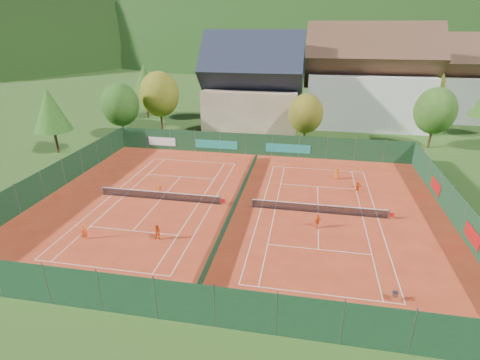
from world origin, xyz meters
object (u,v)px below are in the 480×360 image
(player_left_near, at_px, (84,232))
(player_left_mid, at_px, (157,232))
(chalet, at_px, (253,90))
(hotel_block_b, at_px, (440,83))
(hotel_block_a, at_px, (368,83))
(player_right_near, at_px, (318,221))
(player_left_far, at_px, (160,190))
(player_right_far_a, at_px, (337,173))
(player_right_far_b, at_px, (357,187))
(ball_hopper, at_px, (395,294))

(player_left_near, relative_size, player_left_mid, 0.95)
(chalet, xyz_separation_m, hotel_block_b, (33.00, 14.00, -0.01))
(hotel_block_a, distance_m, player_left_mid, 48.78)
(player_left_near, height_order, player_right_near, player_right_near)
(player_left_far, distance_m, player_right_far_a, 20.16)
(hotel_block_b, distance_m, player_right_far_a, 40.67)
(hotel_block_b, bearing_deg, player_right_far_a, -119.62)
(hotel_block_b, xyz_separation_m, player_left_far, (-38.39, -42.99, -6.01))
(player_left_near, bearing_deg, player_right_far_b, -3.22)
(player_left_near, bearing_deg, ball_hopper, -41.67)
(hotel_block_a, distance_m, player_right_near, 40.31)
(ball_hopper, distance_m, player_right_near, 10.02)
(chalet, bearing_deg, hotel_block_b, 22.99)
(hotel_block_b, height_order, player_right_far_a, hotel_block_b)
(player_left_far, xyz_separation_m, player_right_near, (16.27, -3.92, 0.09))
(player_right_far_a, xyz_separation_m, player_right_far_b, (2.00, -3.45, -0.08))
(ball_hopper, xyz_separation_m, player_right_far_b, (-0.70, 17.21, 0.08))
(ball_hopper, relative_size, player_left_mid, 0.56)
(hotel_block_a, relative_size, player_right_far_b, 17.00)
(player_left_far, distance_m, player_right_far_b, 21.00)
(player_right_near, height_order, player_right_far_a, player_right_far_a)
(chalet, bearing_deg, player_right_far_b, -58.27)
(hotel_block_a, bearing_deg, chalet, -162.47)
(chalet, distance_m, hotel_block_a, 19.94)
(player_left_mid, bearing_deg, player_left_far, 107.37)
(player_left_mid, bearing_deg, ball_hopper, -16.35)
(hotel_block_a, height_order, player_left_near, hotel_block_a)
(player_left_near, distance_m, player_right_far_b, 27.27)
(hotel_block_a, relative_size, player_left_mid, 15.02)
(ball_hopper, bearing_deg, chalet, 110.79)
(player_right_far_a, relative_size, player_right_far_b, 1.12)
(player_left_far, height_order, player_right_far_a, player_right_far_a)
(player_right_near, distance_m, player_right_far_a, 12.14)
(player_left_far, xyz_separation_m, player_right_far_a, (18.50, 8.02, 0.11))
(chalet, height_order, player_left_mid, chalet)
(hotel_block_b, height_order, player_left_mid, hotel_block_b)
(chalet, xyz_separation_m, player_left_mid, (-2.25, -37.39, -5.91))
(chalet, relative_size, ball_hopper, 20.25)
(hotel_block_b, relative_size, player_right_far_a, 12.11)
(player_left_far, height_order, player_right_near, player_right_near)
(player_left_far, bearing_deg, hotel_block_b, -140.71)
(player_left_near, relative_size, player_right_near, 0.98)
(ball_hopper, bearing_deg, player_left_near, 172.27)
(player_right_far_b, bearing_deg, hotel_block_a, -113.65)
(player_right_far_b, bearing_deg, player_left_far, -3.82)
(chalet, xyz_separation_m, hotel_block_a, (19.00, 6.00, 0.76))
(ball_hopper, bearing_deg, player_left_far, 149.18)
(chalet, bearing_deg, player_left_mid, -93.45)
(chalet, relative_size, player_right_far_a, 11.35)
(hotel_block_a, xyz_separation_m, player_right_near, (-8.12, -38.91, -6.68))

